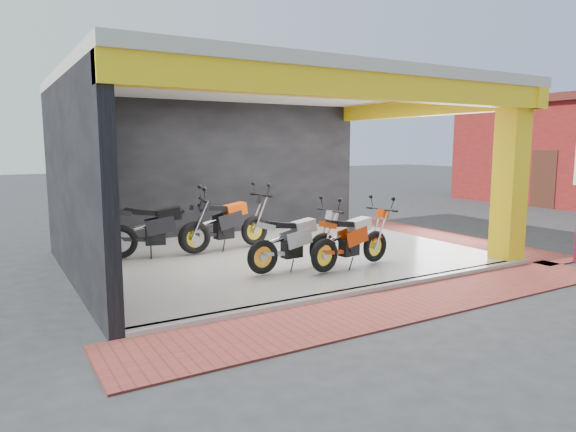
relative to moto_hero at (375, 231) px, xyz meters
name	(u,v)px	position (x,y,z in m)	size (l,w,h in m)	color
ground	(336,278)	(-1.13, -0.26, -0.73)	(80.00, 80.00, 0.00)	#2D2D30
showroom_floor	(281,255)	(-1.13, 1.74, -0.68)	(8.00, 6.00, 0.10)	beige
showroom_ceiling	(281,86)	(-1.13, 1.74, 2.87)	(8.40, 6.40, 0.20)	beige
back_wall	(222,170)	(-1.13, 4.84, 1.02)	(8.20, 0.20, 3.50)	black
left_wall	(72,184)	(-5.23, 1.74, 1.02)	(0.20, 6.20, 3.50)	black
corner_column	(510,178)	(2.62, -1.01, 1.02)	(0.50, 0.50, 3.50)	yellow
header_beam_front	(376,87)	(-1.13, -1.26, 2.57)	(8.40, 0.30, 0.40)	yellow
header_beam_right	(422,108)	(2.87, 1.74, 2.57)	(0.30, 6.40, 0.40)	yellow
floor_kerb	(372,289)	(-1.13, -1.28, -0.68)	(8.00, 0.20, 0.10)	beige
paver_front	(406,304)	(-1.13, -2.06, -0.72)	(9.00, 1.40, 0.03)	brown
paver_right	(440,237)	(3.67, 1.74, -0.72)	(1.40, 7.00, 0.03)	brown
moto_hero	(375,231)	(0.00, 0.00, 0.00)	(2.07, 0.77, 1.26)	red
moto_row_a	(323,233)	(-1.00, 0.34, 0.00)	(2.07, 0.77, 1.26)	#A9ADB1
moto_row_b	(194,222)	(-2.79, 2.51, 0.07)	(2.28, 0.85, 1.40)	black
moto_row_c	(254,216)	(-1.29, 2.68, 0.07)	(2.29, 0.85, 1.40)	black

